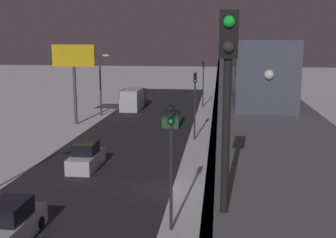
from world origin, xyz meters
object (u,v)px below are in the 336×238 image
(sedan_white, at_px, (10,225))
(traffic_light_near, at_px, (171,150))
(rail_signal, at_px, (227,78))
(sedan_green, at_px, (172,117))
(traffic_light_mid, at_px, (195,96))
(commercial_billboard, at_px, (74,64))
(subway_train, at_px, (240,54))
(box_truck, at_px, (133,99))
(traffic_light_far, at_px, (203,77))
(sedan_white_3, at_px, (86,158))

(sedan_white, distance_m, traffic_light_near, 8.50)
(rail_signal, relative_size, sedan_green, 0.86)
(traffic_light_mid, relative_size, commercial_billboard, 0.72)
(rail_signal, xyz_separation_m, traffic_light_near, (2.43, -11.61, -4.62))
(traffic_light_mid, bearing_deg, sedan_green, -67.10)
(subway_train, height_order, box_truck, subway_train)
(rail_signal, relative_size, sedan_white, 0.88)
(rail_signal, xyz_separation_m, box_truck, (11.93, -48.27, -7.47))
(traffic_light_near, bearing_deg, subway_train, -99.34)
(sedan_green, bearing_deg, traffic_light_near, -83.73)
(rail_signal, relative_size, traffic_light_far, 0.62)
(rail_signal, bearing_deg, sedan_green, -82.02)
(sedan_green, relative_size, commercial_billboard, 0.52)
(sedan_white_3, bearing_deg, subway_train, -124.08)
(sedan_green, bearing_deg, sedan_white_3, -105.24)
(subway_train, relative_size, sedan_white, 12.16)
(sedan_green, height_order, traffic_light_far, traffic_light_far)
(subway_train, xyz_separation_m, rail_signal, (2.05, 38.83, 0.95))
(sedan_green, distance_m, sedan_white_3, 17.50)
(sedan_white_3, xyz_separation_m, box_truck, (2.00, -27.14, 0.55))
(rail_signal, xyz_separation_m, sedan_green, (5.33, -38.02, -8.02))
(sedan_white_3, xyz_separation_m, traffic_light_mid, (-7.50, -10.02, 3.40))
(box_truck, bearing_deg, subway_train, 145.98)
(traffic_light_far, bearing_deg, sedan_green, 77.12)
(commercial_billboard, bearing_deg, subway_train, -173.89)
(sedan_white, xyz_separation_m, traffic_light_mid, (-7.50, -21.64, 3.41))
(box_truck, bearing_deg, commercial_billboard, 69.41)
(sedan_white, bearing_deg, sedan_green, -99.17)
(subway_train, distance_m, sedan_white_3, 22.52)
(sedan_white_3, bearing_deg, traffic_light_near, 128.22)
(subway_train, xyz_separation_m, box_truck, (13.98, -9.44, -6.52))
(subway_train, bearing_deg, traffic_light_mid, 59.75)
(sedan_white, height_order, traffic_light_near, traffic_light_near)
(box_truck, xyz_separation_m, traffic_light_mid, (-9.50, 17.12, 2.85))
(rail_signal, bearing_deg, traffic_light_mid, -85.55)
(sedan_green, bearing_deg, commercial_billboard, -174.03)
(subway_train, distance_m, box_truck, 18.08)
(sedan_green, height_order, traffic_light_near, traffic_light_near)
(sedan_green, relative_size, traffic_light_far, 0.73)
(sedan_white, relative_size, sedan_white_3, 1.07)
(sedan_green, bearing_deg, box_truck, 122.77)
(subway_train, relative_size, box_truck, 7.50)
(box_truck, bearing_deg, traffic_light_far, -165.65)
(traffic_light_near, bearing_deg, sedan_white_3, -51.78)
(traffic_light_near, height_order, traffic_light_mid, same)
(traffic_light_near, distance_m, traffic_light_mid, 19.55)
(rail_signal, height_order, sedan_white_3, rail_signal)
(sedan_green, xyz_separation_m, box_truck, (6.60, -10.25, 0.55))
(subway_train, height_order, commercial_billboard, subway_train)
(sedan_white_3, distance_m, commercial_billboard, 18.00)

